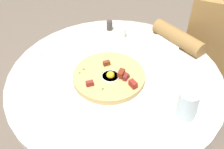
{
  "coord_description": "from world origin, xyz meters",
  "views": [
    {
      "loc": [
        0.72,
        0.29,
        1.45
      ],
      "look_at": [
        0.02,
        -0.01,
        0.75
      ],
      "focal_mm": 42.87,
      "sensor_mm": 36.0,
      "label": 1
    }
  ],
  "objects": [
    {
      "name": "fork",
      "position": [
        -0.06,
        -0.28,
        0.74
      ],
      "size": [
        0.13,
        0.14,
        0.0
      ],
      "primitive_type": "cube",
      "rotation": [
        0.0,
        0.0,
        2.33
      ],
      "color": "silver",
      "rests_on": "napkin"
    },
    {
      "name": "bread_plate",
      "position": [
        -0.25,
        0.11,
        0.74
      ],
      "size": [
        0.18,
        0.18,
        0.01
      ],
      "primitive_type": "cylinder",
      "color": "white",
      "rests_on": "dining_table"
    },
    {
      "name": "water_glass",
      "position": [
        0.09,
        0.29,
        0.79
      ],
      "size": [
        0.07,
        0.07,
        0.11
      ],
      "primitive_type": "cylinder",
      "color": "silver",
      "rests_on": "dining_table"
    },
    {
      "name": "knife",
      "position": [
        -0.09,
        -0.31,
        0.74
      ],
      "size": [
        0.13,
        0.14,
        0.0
      ],
      "primitive_type": "cube",
      "rotation": [
        0.0,
        0.0,
        2.33
      ],
      "color": "silver",
      "rests_on": "napkin"
    },
    {
      "name": "breakfast_pizza",
      "position": [
        0.04,
        -0.01,
        0.76
      ],
      "size": [
        0.28,
        0.28,
        0.05
      ],
      "color": "tan",
      "rests_on": "pizza_plate"
    },
    {
      "name": "person_seated",
      "position": [
        -0.56,
        0.31,
        0.51
      ],
      "size": [
        0.53,
        0.41,
        1.14
      ],
      "color": "#2D2D33",
      "rests_on": "ground_plane"
    },
    {
      "name": "pizza_plate",
      "position": [
        0.03,
        -0.01,
        0.74
      ],
      "size": [
        0.33,
        0.33,
        0.01
      ],
      "primitive_type": "cylinder",
      "color": "white",
      "rests_on": "dining_table"
    },
    {
      "name": "salt_shaker",
      "position": [
        -0.27,
        -0.07,
        0.76
      ],
      "size": [
        0.03,
        0.03,
        0.05
      ],
      "primitive_type": "cylinder",
      "color": "white",
      "rests_on": "dining_table"
    },
    {
      "name": "dining_table",
      "position": [
        0.0,
        0.0,
        0.56
      ],
      "size": [
        0.85,
        0.85,
        0.73
      ],
      "color": "beige",
      "rests_on": "ground_plane"
    },
    {
      "name": "pepper_shaker",
      "position": [
        -0.3,
        -0.15,
        0.76
      ],
      "size": [
        0.03,
        0.03,
        0.05
      ],
      "primitive_type": "cylinder",
      "color": "#3F3833",
      "rests_on": "dining_table"
    },
    {
      "name": "napkin",
      "position": [
        -0.08,
        -0.3,
        0.74
      ],
      "size": [
        0.22,
        0.22,
        0.0
      ],
      "primitive_type": "cube",
      "rotation": [
        0.0,
        0.0,
        2.33
      ],
      "color": "white",
      "rests_on": "dining_table"
    }
  ]
}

